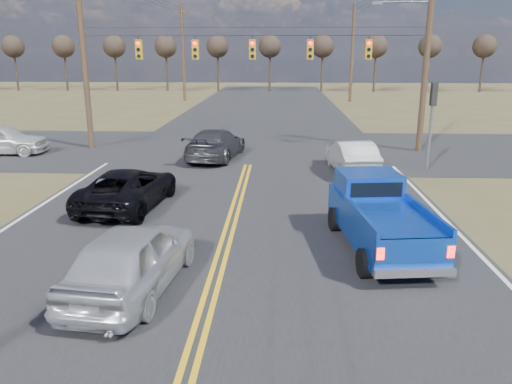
{
  "coord_description": "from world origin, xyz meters",
  "views": [
    {
      "loc": [
        1.49,
        -9.0,
        5.18
      ],
      "look_at": [
        0.86,
        4.06,
        1.5
      ],
      "focal_mm": 35.0,
      "sensor_mm": 36.0,
      "label": 1
    }
  ],
  "objects_px": {
    "pickup_truck": "(379,216)",
    "dgrey_car_queue": "(216,144)",
    "white_car_queue": "(352,156)",
    "black_suv": "(128,188)",
    "silver_suv": "(132,257)",
    "cross_car_west": "(1,139)"
  },
  "relations": [
    {
      "from": "pickup_truck",
      "to": "dgrey_car_queue",
      "type": "relative_size",
      "value": 1.0
    },
    {
      "from": "pickup_truck",
      "to": "white_car_queue",
      "type": "bearing_deg",
      "value": 80.17
    },
    {
      "from": "dgrey_car_queue",
      "to": "black_suv",
      "type": "bearing_deg",
      "value": 85.26
    },
    {
      "from": "black_suv",
      "to": "white_car_queue",
      "type": "distance_m",
      "value": 10.04
    },
    {
      "from": "pickup_truck",
      "to": "silver_suv",
      "type": "xyz_separation_m",
      "value": [
        -5.95,
        -2.78,
        -0.13
      ]
    },
    {
      "from": "pickup_truck",
      "to": "silver_suv",
      "type": "distance_m",
      "value": 6.57
    },
    {
      "from": "white_car_queue",
      "to": "cross_car_west",
      "type": "bearing_deg",
      "value": -15.57
    },
    {
      "from": "dgrey_car_queue",
      "to": "white_car_queue",
      "type": "bearing_deg",
      "value": 166.09
    },
    {
      "from": "black_suv",
      "to": "silver_suv",
      "type": "bearing_deg",
      "value": 113.46
    },
    {
      "from": "silver_suv",
      "to": "black_suv",
      "type": "distance_m",
      "value": 6.47
    },
    {
      "from": "pickup_truck",
      "to": "cross_car_west",
      "type": "bearing_deg",
      "value": 138.07
    },
    {
      "from": "silver_suv",
      "to": "black_suv",
      "type": "relative_size",
      "value": 0.94
    },
    {
      "from": "black_suv",
      "to": "dgrey_car_queue",
      "type": "relative_size",
      "value": 0.95
    },
    {
      "from": "white_car_queue",
      "to": "cross_car_west",
      "type": "height_order",
      "value": "cross_car_west"
    },
    {
      "from": "silver_suv",
      "to": "cross_car_west",
      "type": "xyz_separation_m",
      "value": [
        -11.3,
        14.94,
        0.02
      ]
    },
    {
      "from": "black_suv",
      "to": "white_car_queue",
      "type": "xyz_separation_m",
      "value": [
        8.37,
        5.55,
        0.06
      ]
    },
    {
      "from": "white_car_queue",
      "to": "dgrey_car_queue",
      "type": "height_order",
      "value": "dgrey_car_queue"
    },
    {
      "from": "white_car_queue",
      "to": "cross_car_west",
      "type": "xyz_separation_m",
      "value": [
        -17.73,
        3.23,
        0.06
      ]
    },
    {
      "from": "black_suv",
      "to": "dgrey_car_queue",
      "type": "distance_m",
      "value": 8.45
    },
    {
      "from": "pickup_truck",
      "to": "cross_car_west",
      "type": "distance_m",
      "value": 21.1
    },
    {
      "from": "white_car_queue",
      "to": "cross_car_west",
      "type": "relative_size",
      "value": 0.95
    },
    {
      "from": "cross_car_west",
      "to": "silver_suv",
      "type": "bearing_deg",
      "value": -146.3
    }
  ]
}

